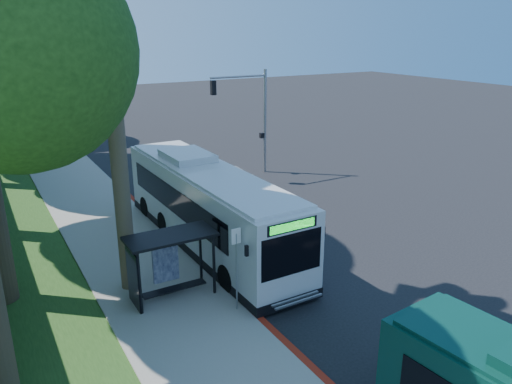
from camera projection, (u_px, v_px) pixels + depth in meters
ground at (286, 234)px, 24.35m from camera, size 140.00×140.00×0.00m
sidewalk at (141, 267)px, 20.85m from camera, size 4.50×70.00×0.12m
red_curb at (234, 295)px, 18.66m from camera, size 0.25×30.00×0.13m
bus_shelter at (163, 254)px, 17.98m from camera, size 3.20×1.51×2.55m
stop_sign_pole at (236, 258)px, 17.02m from camera, size 0.35×0.06×3.17m
traffic_signal_pole at (252, 109)px, 32.98m from camera, size 4.10×0.30×7.00m
white_bus at (207, 205)px, 22.62m from camera, size 3.00×13.26×3.94m
pickup at (233, 184)px, 29.41m from camera, size 3.20×6.03×1.61m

